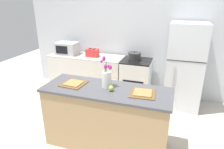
# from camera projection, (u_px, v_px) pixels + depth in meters

# --- Properties ---
(ground_plane) EXTENTS (10.00, 10.00, 0.00)m
(ground_plane) POSITION_uv_depth(u_px,v_px,m) (107.00, 143.00, 3.09)
(ground_plane) COLOR beige
(back_wall) EXTENTS (5.20, 0.08, 2.70)m
(back_wall) POSITION_uv_depth(u_px,v_px,m) (137.00, 35.00, 4.39)
(back_wall) COLOR silver
(back_wall) RESTS_ON ground_plane
(kitchen_island) EXTENTS (1.80, 0.66, 0.93)m
(kitchen_island) POSITION_uv_depth(u_px,v_px,m) (107.00, 117.00, 2.92)
(kitchen_island) COLOR tan
(kitchen_island) RESTS_ON ground_plane
(back_counter) EXTENTS (1.68, 0.60, 0.89)m
(back_counter) POSITION_uv_depth(u_px,v_px,m) (87.00, 74.00, 4.66)
(back_counter) COLOR silver
(back_counter) RESTS_ON ground_plane
(stove_range) EXTENTS (0.60, 0.61, 0.89)m
(stove_range) POSITION_uv_depth(u_px,v_px,m) (136.00, 80.00, 4.32)
(stove_range) COLOR silver
(stove_range) RESTS_ON ground_plane
(refrigerator) EXTENTS (0.68, 0.67, 1.69)m
(refrigerator) POSITION_uv_depth(u_px,v_px,m) (184.00, 67.00, 3.90)
(refrigerator) COLOR silver
(refrigerator) RESTS_ON ground_plane
(flower_vase) EXTENTS (0.15, 0.15, 0.44)m
(flower_vase) POSITION_uv_depth(u_px,v_px,m) (107.00, 78.00, 2.77)
(flower_vase) COLOR silver
(flower_vase) RESTS_ON kitchen_island
(pear_figurine) EXTENTS (0.07, 0.07, 0.11)m
(pear_figurine) POSITION_uv_depth(u_px,v_px,m) (111.00, 88.00, 2.67)
(pear_figurine) COLOR #9EBC47
(pear_figurine) RESTS_ON kitchen_island
(plate_setting_left) EXTENTS (0.35, 0.35, 0.02)m
(plate_setting_left) POSITION_uv_depth(u_px,v_px,m) (74.00, 83.00, 2.91)
(plate_setting_left) COLOR brown
(plate_setting_left) RESTS_ON kitchen_island
(plate_setting_right) EXTENTS (0.35, 0.35, 0.02)m
(plate_setting_right) POSITION_uv_depth(u_px,v_px,m) (143.00, 93.00, 2.61)
(plate_setting_right) COLOR brown
(plate_setting_right) RESTS_ON kitchen_island
(toaster) EXTENTS (0.28, 0.18, 0.17)m
(toaster) POSITION_uv_depth(u_px,v_px,m) (92.00, 53.00, 4.41)
(toaster) COLOR red
(toaster) RESTS_ON back_counter
(cooking_pot) EXTENTS (0.28, 0.28, 0.17)m
(cooking_pot) POSITION_uv_depth(u_px,v_px,m) (134.00, 56.00, 4.19)
(cooking_pot) COLOR #2D2D2D
(cooking_pot) RESTS_ON stove_range
(microwave) EXTENTS (0.48, 0.37, 0.27)m
(microwave) POSITION_uv_depth(u_px,v_px,m) (67.00, 48.00, 4.59)
(microwave) COLOR #B7BABC
(microwave) RESTS_ON back_counter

